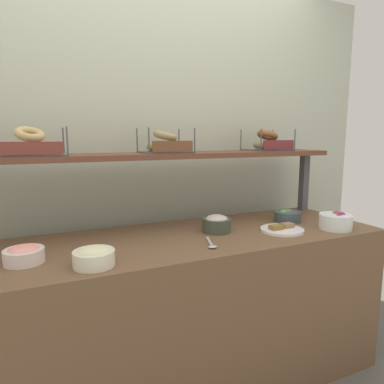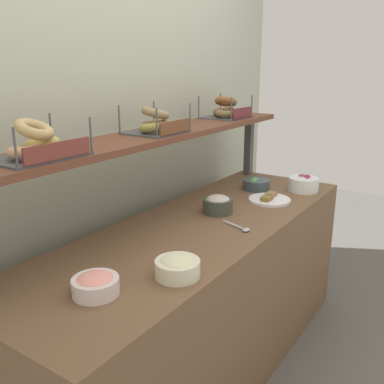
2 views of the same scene
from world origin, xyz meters
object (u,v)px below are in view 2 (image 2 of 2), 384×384
(bowl_tuna_salad, at_px, (218,204))
(bagel_basket_everything, at_px, (156,123))
(bowl_potato_salad, at_px, (178,266))
(bowl_beet_salad, at_px, (304,184))
(serving_spoon_near_plate, at_px, (240,227))
(bagel_basket_cinnamon_raisin, at_px, (226,110))
(bowl_lox_spread, at_px, (95,284))
(serving_plate_white, at_px, (269,199))
(bowl_veggie_mix, at_px, (256,184))
(bagel_basket_sesame, at_px, (36,145))

(bowl_tuna_salad, bearing_deg, bagel_basket_everything, 131.42)
(bowl_potato_salad, xyz_separation_m, bowl_tuna_salad, (0.70, 0.24, 0.01))
(bowl_beet_salad, xyz_separation_m, serving_spoon_near_plate, (-0.79, 0.02, -0.04))
(bowl_beet_salad, height_order, bagel_basket_cinnamon_raisin, bagel_basket_cinnamon_raisin)
(bowl_lox_spread, xyz_separation_m, serving_plate_white, (1.30, -0.06, -0.03))
(bowl_veggie_mix, bearing_deg, bagel_basket_everything, 164.00)
(bowl_lox_spread, distance_m, bowl_tuna_salad, 0.97)
(bowl_potato_salad, bearing_deg, serving_plate_white, 5.55)
(bowl_beet_salad, distance_m, serving_spoon_near_plate, 0.79)
(serving_plate_white, xyz_separation_m, bagel_basket_everything, (-0.55, 0.38, 0.47))
(bowl_beet_salad, distance_m, bowl_veggie_mix, 0.29)
(bowl_lox_spread, distance_m, bagel_basket_sesame, 0.54)
(bowl_tuna_salad, relative_size, serving_plate_white, 0.66)
(bowl_beet_salad, bearing_deg, bowl_lox_spread, 174.90)
(bagel_basket_cinnamon_raisin, bearing_deg, bowl_veggie_mix, -89.74)
(bowl_tuna_salad, distance_m, bagel_basket_cinnamon_raisin, 0.72)
(bowl_tuna_salad, xyz_separation_m, bagel_basket_cinnamon_raisin, (0.52, 0.26, 0.43))
(bowl_tuna_salad, distance_m, serving_spoon_near_plate, 0.26)
(bowl_beet_salad, relative_size, bagel_basket_cinnamon_raisin, 0.65)
(bowl_veggie_mix, height_order, bagel_basket_sesame, bagel_basket_sesame)
(bowl_beet_salad, relative_size, bowl_lox_spread, 1.12)
(bagel_basket_sesame, bearing_deg, serving_plate_white, -16.65)
(bagel_basket_everything, bearing_deg, bagel_basket_sesame, -179.27)
(bowl_tuna_salad, distance_m, serving_plate_white, 0.37)
(bowl_potato_salad, height_order, bagel_basket_sesame, bagel_basket_sesame)
(bowl_veggie_mix, relative_size, bagel_basket_sesame, 0.51)
(bowl_potato_salad, distance_m, serving_plate_white, 1.04)
(serving_plate_white, xyz_separation_m, bagel_basket_cinnamon_raisin, (0.18, 0.40, 0.47))
(bowl_potato_salad, bearing_deg, serving_spoon_near_plate, 3.47)
(serving_plate_white, bearing_deg, bagel_basket_everything, 145.09)
(bagel_basket_everything, bearing_deg, bowl_potato_salad, -135.46)
(bowl_potato_salad, height_order, serving_plate_white, bowl_potato_salad)
(bowl_beet_salad, relative_size, bagel_basket_everything, 0.66)
(bowl_lox_spread, relative_size, bagel_basket_cinnamon_raisin, 0.57)
(bowl_beet_salad, bearing_deg, bagel_basket_cinnamon_raisin, 105.08)
(serving_plate_white, xyz_separation_m, bagel_basket_sesame, (-1.25, 0.37, 0.47))
(bowl_potato_salad, relative_size, bagel_basket_everything, 0.61)
(bowl_lox_spread, relative_size, bagel_basket_sesame, 0.49)
(bagel_basket_sesame, bearing_deg, bowl_beet_salad, -16.47)
(bowl_veggie_mix, height_order, bowl_tuna_salad, bowl_tuna_salad)
(bowl_veggie_mix, bearing_deg, serving_spoon_near_plate, -160.03)
(bowl_potato_salad, relative_size, bagel_basket_sesame, 0.51)
(bowl_tuna_salad, height_order, bagel_basket_everything, bagel_basket_everything)
(bowl_potato_salad, distance_m, bagel_basket_cinnamon_raisin, 1.39)
(serving_plate_white, xyz_separation_m, serving_spoon_near_plate, (-0.48, -0.07, -0.00))
(bowl_lox_spread, bearing_deg, bowl_tuna_salad, 5.20)
(bowl_tuna_salad, bearing_deg, bowl_potato_salad, -160.78)
(bowl_tuna_salad, distance_m, bagel_basket_everything, 0.53)
(bowl_lox_spread, xyz_separation_m, bowl_veggie_mix, (1.48, 0.12, -0.00))
(serving_spoon_near_plate, height_order, bagel_basket_everything, bagel_basket_everything)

